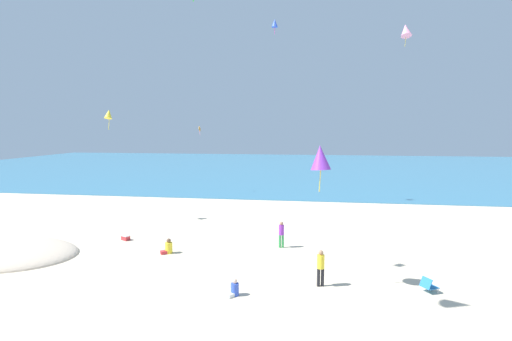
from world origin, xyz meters
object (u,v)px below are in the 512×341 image
object	(u,v)px
beach_chair_far_left	(428,285)
person_1	(168,248)
cooler_box	(126,238)
person_2	(234,289)
kite_orange	(200,129)
kite_pink	(406,30)
person_3	(321,265)
kite_blue	(275,23)
kite_yellow	(109,114)
kite_purple	(320,157)
person_0	(281,233)

from	to	relation	value
beach_chair_far_left	person_1	size ratio (longest dim) A/B	0.96
cooler_box	beach_chair_far_left	bearing A→B (deg)	-18.17
person_2	kite_orange	world-z (taller)	kite_orange
kite_pink	person_3	bearing A→B (deg)	-109.95
kite_blue	kite_pink	distance (m)	10.43
person_1	cooler_box	bearing A→B (deg)	-64.89
kite_yellow	person_1	bearing A→B (deg)	-43.42
kite_purple	kite_orange	size ratio (longest dim) A/B	2.05
cooler_box	person_0	world-z (taller)	person_0
person_0	kite_yellow	size ratio (longest dim) A/B	1.00
person_1	kite_blue	distance (m)	20.07
person_2	kite_blue	xyz separation A→B (m)	(-0.43, 18.00, 14.33)
beach_chair_far_left	kite_purple	distance (m)	6.46
kite_yellow	person_0	bearing A→B (deg)	-18.94
kite_purple	kite_pink	world-z (taller)	kite_pink
person_2	person_0	bearing A→B (deg)	-151.07
kite_blue	kite_orange	size ratio (longest dim) A/B	1.32
person_0	kite_blue	xyz separation A→B (m)	(-1.66, 11.70, 13.76)
beach_chair_far_left	cooler_box	bearing A→B (deg)	131.12
beach_chair_far_left	person_2	size ratio (longest dim) A/B	1.13
person_1	kite_orange	size ratio (longest dim) A/B	0.85
kite_pink	person_0	bearing A→B (deg)	-122.89
cooler_box	kite_blue	bearing A→B (deg)	58.31
person_1	kite_blue	bearing A→B (deg)	-140.91
kite_orange	kite_blue	bearing A→B (deg)	-31.53
kite_yellow	kite_orange	size ratio (longest dim) A/B	1.57
person_0	person_3	distance (m)	5.29
person_0	kite_purple	bearing A→B (deg)	9.40
kite_yellow	kite_pink	size ratio (longest dim) A/B	0.74
kite_yellow	kite_purple	world-z (taller)	kite_yellow
person_1	kite_pink	size ratio (longest dim) A/B	0.40
person_1	kite_yellow	world-z (taller)	kite_yellow
person_0	person_1	distance (m)	5.90
cooler_box	person_3	size ratio (longest dim) A/B	0.38
person_0	kite_pink	world-z (taller)	kite_pink
kite_orange	person_1	bearing A→B (deg)	-78.30
person_2	kite_orange	xyz separation A→B (m)	(-8.13, 22.73, 5.99)
person_0	kite_orange	distance (m)	19.67
beach_chair_far_left	person_3	distance (m)	4.15
person_3	kite_yellow	bearing A→B (deg)	-136.99
kite_yellow	kite_pink	world-z (taller)	kite_pink
person_3	kite_yellow	distance (m)	17.65
person_0	kite_pink	size ratio (longest dim) A/B	0.74
person_0	kite_yellow	bearing A→B (deg)	-120.13
person_1	kite_orange	distance (m)	19.58
person_2	kite_blue	distance (m)	23.01
person_1	kite_purple	xyz separation A→B (m)	(7.50, -3.27, 4.91)
person_3	kite_blue	size ratio (longest dim) A/B	1.26
person_3	kite_pink	xyz separation A→B (m)	(6.62, 18.24, 13.19)
person_0	kite_pink	bearing A→B (deg)	135.92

